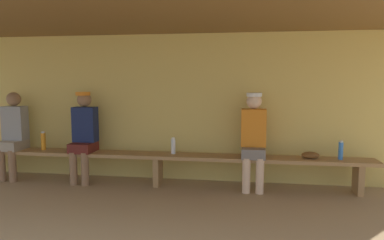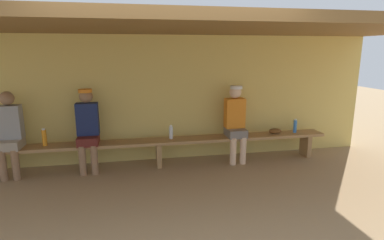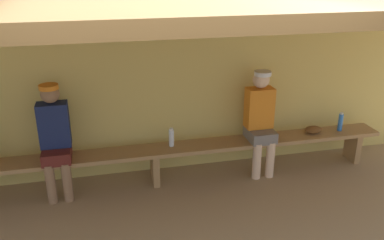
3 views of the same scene
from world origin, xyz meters
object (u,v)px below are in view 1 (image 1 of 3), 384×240
water_bottle_green (173,146)px  water_bottle_orange (341,150)px  bench (158,159)px  player_in_white (13,132)px  baseball_glove_dark_brown (310,155)px  player_in_blue (253,136)px  water_bottle_blue (43,141)px  player_middle (84,132)px

water_bottle_green → water_bottle_orange: (2.29, -0.03, 0.01)m
bench → player_in_white: bearing=179.9°
water_bottle_green → baseball_glove_dark_brown: 1.91m
player_in_blue → water_bottle_green: player_in_blue is taller
bench → player_in_white: size_ratio=4.49×
baseball_glove_dark_brown → water_bottle_orange: bearing=172.9°
water_bottle_green → water_bottle_blue: 2.02m
water_bottle_green → water_bottle_orange: water_bottle_orange is taller
player_middle → player_in_blue: 2.48m
player_middle → water_bottle_blue: 0.69m
water_bottle_orange → player_in_blue: bearing=-179.7°
player_in_white → player_in_blue: bearing=0.0°
player_in_blue → baseball_glove_dark_brown: size_ratio=5.60×
water_bottle_orange → player_in_white: bearing=-179.9°
player_in_blue → baseball_glove_dark_brown: (0.77, 0.01, -0.24)m
player_in_white → water_bottle_blue: player_in_white is taller
bench → player_in_white: player_in_white is taller
player_in_white → player_middle: player_middle is taller
player_middle → water_bottle_orange: size_ratio=5.22×
baseball_glove_dark_brown → water_bottle_green: bearing=-6.4°
water_bottle_orange → water_bottle_blue: water_bottle_blue is taller
water_bottle_green → water_bottle_orange: bearing=-0.8°
player_middle → water_bottle_orange: player_middle is taller
water_bottle_orange → player_middle: bearing=-179.9°
bench → water_bottle_green: water_bottle_green is taller
baseball_glove_dark_brown → player_in_white: bearing=-5.5°
baseball_glove_dark_brown → water_bottle_blue: bearing=-5.8°
player_in_blue → water_bottle_blue: 3.16m
water_bottle_orange → water_bottle_blue: size_ratio=0.91×
water_bottle_green → bench: bearing=-169.4°
water_bottle_orange → baseball_glove_dark_brown: water_bottle_orange is taller
water_bottle_green → baseball_glove_dark_brown: water_bottle_green is taller
player_in_white → water_bottle_green: bearing=0.9°
bench → water_bottle_blue: bearing=179.1°
player_in_white → water_bottle_green: (2.50, 0.04, -0.16)m
player_in_blue → water_bottle_orange: size_ratio=5.22×
player_in_white → baseball_glove_dark_brown: (4.40, 0.02, -0.22)m
bench → water_bottle_green: size_ratio=25.25×
player_in_blue → water_bottle_green: size_ratio=5.66×
player_middle → water_bottle_green: (1.35, 0.04, -0.17)m
player_in_white → water_bottle_orange: (4.79, 0.01, -0.15)m
water_bottle_orange → bench: bearing=-179.8°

